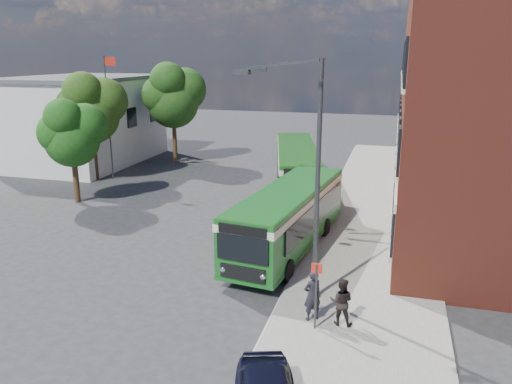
% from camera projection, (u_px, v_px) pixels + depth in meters
% --- Properties ---
extents(ground, '(120.00, 120.00, 0.00)m').
position_uv_depth(ground, '(206.00, 265.00, 22.30)').
color(ground, '#2A2A2D').
rests_on(ground, ground).
extents(pavement, '(6.00, 48.00, 0.15)m').
position_uv_depth(pavement, '(375.00, 221.00, 27.88)').
color(pavement, gray).
rests_on(pavement, ground).
extents(kerb_line, '(0.12, 48.00, 0.01)m').
position_uv_depth(kerb_line, '(320.00, 218.00, 28.69)').
color(kerb_line, beige).
rests_on(kerb_line, ground).
extents(white_building, '(9.40, 13.40, 7.30)m').
position_uv_depth(white_building, '(85.00, 120.00, 42.71)').
color(white_building, silver).
rests_on(white_building, ground).
extents(flagpole, '(0.95, 0.10, 9.00)m').
position_uv_depth(flagpole, '(109.00, 113.00, 36.28)').
color(flagpole, '#393C3E').
rests_on(flagpole, ground).
extents(street_lamp, '(2.96, 2.38, 9.00)m').
position_uv_depth(street_lamp, '(308.00, 179.00, 17.90)').
color(street_lamp, '#393C3E').
rests_on(street_lamp, ground).
extents(bus_stop_sign, '(0.35, 0.08, 2.52)m').
position_uv_depth(bus_stop_sign, '(316.00, 292.00, 16.54)').
color(bus_stop_sign, '#393C3E').
rests_on(bus_stop_sign, ground).
extents(bus_front, '(3.92, 10.67, 3.02)m').
position_uv_depth(bus_front, '(288.00, 213.00, 23.59)').
color(bus_front, '#195B1D').
rests_on(bus_front, ground).
extents(bus_rear, '(5.41, 12.69, 3.02)m').
position_uv_depth(bus_rear, '(296.00, 164.00, 34.25)').
color(bus_rear, '#1B5315').
rests_on(bus_rear, ground).
extents(pedestrian_a, '(0.80, 0.77, 1.84)m').
position_uv_depth(pedestrian_a, '(312.00, 295.00, 17.23)').
color(pedestrian_a, black).
rests_on(pedestrian_a, pavement).
extents(pedestrian_b, '(0.82, 0.64, 1.68)m').
position_uv_depth(pedestrian_b, '(341.00, 302.00, 16.96)').
color(pedestrian_b, black).
rests_on(pedestrian_b, pavement).
extents(tree_left, '(3.91, 3.71, 6.59)m').
position_uv_depth(tree_left, '(72.00, 132.00, 30.58)').
color(tree_left, '#362313').
rests_on(tree_left, ground).
extents(tree_mid, '(4.71, 4.48, 7.96)m').
position_uv_depth(tree_mid, '(91.00, 107.00, 35.86)').
color(tree_mid, '#362313').
rests_on(tree_mid, ground).
extents(tree_right, '(5.05, 4.80, 8.52)m').
position_uv_depth(tree_right, '(173.00, 95.00, 41.87)').
color(tree_right, '#362313').
rests_on(tree_right, ground).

